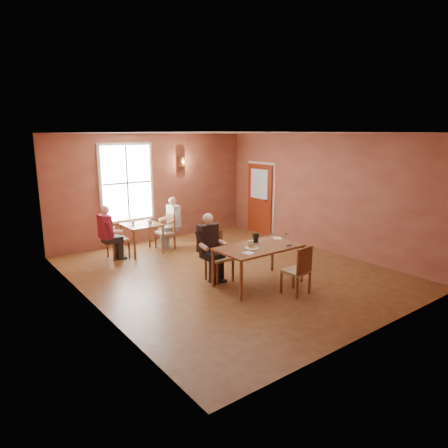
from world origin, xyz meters
TOP-DOWN VIEW (x-y plane):
  - ground at (0.00, 0.00)m, footprint 6.00×7.00m
  - wall_back at (0.00, 3.50)m, footprint 6.00×0.04m
  - wall_front at (0.00, -3.50)m, footprint 6.00×0.04m
  - wall_left at (-3.00, 0.00)m, footprint 0.04×7.00m
  - wall_right at (3.00, 0.00)m, footprint 0.04×7.00m
  - ceiling at (0.00, 0.00)m, footprint 6.00×7.00m
  - window at (-0.80, 3.45)m, footprint 1.36×0.10m
  - door at (2.94, 2.30)m, footprint 0.12×1.04m
  - wall_sconce at (0.90, 3.40)m, footprint 0.16×0.16m
  - main_table at (0.01, -0.93)m, footprint 1.70×0.95m
  - chair_diner_main at (-0.49, -0.28)m, footprint 0.44×0.44m
  - diner_main at (-0.49, -0.31)m, footprint 0.54×0.54m
  - chair_empty at (0.25, -1.72)m, footprint 0.45×0.45m
  - plate_food at (-0.20, -0.97)m, footprint 0.33×0.33m
  - sandwich at (-0.15, -0.86)m, footprint 0.10×0.10m
  - goblet_a at (0.47, -0.80)m, footprint 0.09×0.09m
  - goblet_b at (0.65, -1.06)m, footprint 0.10×0.10m
  - menu_stand at (0.15, -0.69)m, footprint 0.12×0.06m
  - knife at (-0.03, -1.22)m, footprint 0.21×0.06m
  - napkin at (-0.45, -1.16)m, footprint 0.22×0.22m
  - side_plate at (0.74, -0.72)m, footprint 0.23×0.23m
  - sunglasses at (0.53, -1.26)m, footprint 0.14×0.07m
  - second_table at (-0.89, 2.48)m, footprint 0.86×0.86m
  - chair_diner_white at (-0.24, 2.48)m, footprint 0.41×0.41m
  - diner_white at (-0.21, 2.48)m, footprint 0.52×0.52m
  - chair_diner_maroon at (-1.54, 2.48)m, footprint 0.43×0.43m
  - diner_maroon at (-1.57, 2.48)m, footprint 0.52×0.52m
  - cup_a at (-0.72, 2.34)m, footprint 0.17×0.17m
  - cup_b at (-1.07, 2.60)m, footprint 0.13×0.13m

SIDE VIEW (x-z plane):
  - ground at x=0.00m, z-range -0.01..0.01m
  - second_table at x=-0.89m, z-range 0.00..0.76m
  - main_table at x=0.01m, z-range 0.00..0.79m
  - chair_diner_white at x=-0.24m, z-range 0.00..0.93m
  - chair_empty at x=0.25m, z-range 0.00..0.95m
  - chair_diner_maroon at x=-1.54m, z-range 0.00..0.98m
  - chair_diner_main at x=-0.49m, z-range 0.00..1.00m
  - diner_white at x=-0.21m, z-range 0.00..1.30m
  - diner_maroon at x=-1.57m, z-range 0.00..1.30m
  - diner_main at x=-0.49m, z-range 0.00..1.34m
  - knife at x=-0.03m, z-range 0.79..0.80m
  - napkin at x=-0.45m, z-range 0.79..0.80m
  - side_plate at x=0.74m, z-range 0.79..0.81m
  - sunglasses at x=0.53m, z-range 0.79..0.81m
  - cup_b at x=-1.07m, z-range 0.76..0.85m
  - cup_a at x=-0.72m, z-range 0.76..0.86m
  - plate_food at x=-0.20m, z-range 0.79..0.83m
  - sandwich at x=-0.15m, z-range 0.79..0.91m
  - menu_stand at x=0.15m, z-range 0.79..0.99m
  - goblet_a at x=0.47m, z-range 0.79..0.99m
  - goblet_b at x=0.65m, z-range 0.79..1.00m
  - door at x=2.94m, z-range 0.00..2.10m
  - wall_back at x=0.00m, z-range 0.00..3.00m
  - wall_front at x=0.00m, z-range 0.00..3.00m
  - wall_left at x=-3.00m, z-range 0.00..3.00m
  - wall_right at x=3.00m, z-range 0.00..3.00m
  - window at x=-0.80m, z-range 0.72..2.68m
  - wall_sconce at x=0.90m, z-range 2.06..2.34m
  - ceiling at x=0.00m, z-range 2.98..3.02m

